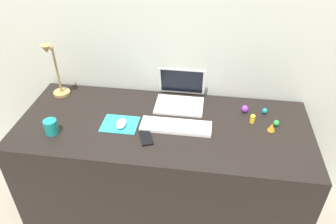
{
  "coord_description": "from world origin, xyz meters",
  "views": [
    {
      "loc": [
        0.25,
        -1.51,
        1.92
      ],
      "look_at": [
        0.03,
        0.0,
        0.83
      ],
      "focal_mm": 35.05,
      "sensor_mm": 36.0,
      "label": 1
    }
  ],
  "objects_px": {
    "mouse": "(121,124)",
    "toy_figurine_green": "(276,123)",
    "keyboard": "(176,126)",
    "toy_figurine_teal": "(265,111)",
    "toy_figurine_purple": "(245,109)",
    "cell_phone": "(146,138)",
    "laptop": "(180,95)",
    "toy_figurine_yellow": "(253,118)",
    "coffee_mug": "(51,127)",
    "toy_figurine_orange": "(272,127)",
    "desk_lamp": "(55,72)"
  },
  "relations": [
    {
      "from": "laptop",
      "to": "desk_lamp",
      "type": "bearing_deg",
      "value": -176.5
    },
    {
      "from": "desk_lamp",
      "to": "toy_figurine_teal",
      "type": "distance_m",
      "value": 1.34
    },
    {
      "from": "mouse",
      "to": "cell_phone",
      "type": "xyz_separation_m",
      "value": [
        0.16,
        -0.09,
        -0.02
      ]
    },
    {
      "from": "desk_lamp",
      "to": "toy_figurine_teal",
      "type": "relative_size",
      "value": 10.59
    },
    {
      "from": "toy_figurine_teal",
      "to": "toy_figurine_purple",
      "type": "height_order",
      "value": "toy_figurine_purple"
    },
    {
      "from": "toy_figurine_purple",
      "to": "cell_phone",
      "type": "bearing_deg",
      "value": -148.85
    },
    {
      "from": "cell_phone",
      "to": "toy_figurine_yellow",
      "type": "height_order",
      "value": "toy_figurine_yellow"
    },
    {
      "from": "keyboard",
      "to": "toy_figurine_purple",
      "type": "height_order",
      "value": "toy_figurine_purple"
    },
    {
      "from": "toy_figurine_orange",
      "to": "toy_figurine_yellow",
      "type": "bearing_deg",
      "value": 149.01
    },
    {
      "from": "toy_figurine_orange",
      "to": "toy_figurine_teal",
      "type": "height_order",
      "value": "toy_figurine_orange"
    },
    {
      "from": "keyboard",
      "to": "toy_figurine_purple",
      "type": "xyz_separation_m",
      "value": [
        0.4,
        0.22,
        0.01
      ]
    },
    {
      "from": "keyboard",
      "to": "laptop",
      "type": "bearing_deg",
      "value": 91.22
    },
    {
      "from": "coffee_mug",
      "to": "desk_lamp",
      "type": "bearing_deg",
      "value": 106.76
    },
    {
      "from": "toy_figurine_teal",
      "to": "toy_figurine_orange",
      "type": "bearing_deg",
      "value": -82.15
    },
    {
      "from": "toy_figurine_teal",
      "to": "toy_figurine_green",
      "type": "bearing_deg",
      "value": -64.09
    },
    {
      "from": "cell_phone",
      "to": "toy_figurine_purple",
      "type": "xyz_separation_m",
      "value": [
        0.55,
        0.34,
        0.02
      ]
    },
    {
      "from": "keyboard",
      "to": "mouse",
      "type": "relative_size",
      "value": 4.27
    },
    {
      "from": "cell_phone",
      "to": "toy_figurine_yellow",
      "type": "relative_size",
      "value": 2.23
    },
    {
      "from": "keyboard",
      "to": "toy_figurine_purple",
      "type": "bearing_deg",
      "value": 28.32
    },
    {
      "from": "mouse",
      "to": "toy_figurine_green",
      "type": "distance_m",
      "value": 0.9
    },
    {
      "from": "coffee_mug",
      "to": "toy_figurine_yellow",
      "type": "height_order",
      "value": "coffee_mug"
    },
    {
      "from": "laptop",
      "to": "mouse",
      "type": "xyz_separation_m",
      "value": [
        -0.31,
        -0.31,
        -0.03
      ]
    },
    {
      "from": "keyboard",
      "to": "toy_figurine_orange",
      "type": "relative_size",
      "value": 8.69
    },
    {
      "from": "keyboard",
      "to": "coffee_mug",
      "type": "bearing_deg",
      "value": -168.11
    },
    {
      "from": "laptop",
      "to": "toy_figurine_orange",
      "type": "xyz_separation_m",
      "value": [
        0.55,
        -0.22,
        -0.03
      ]
    },
    {
      "from": "keyboard",
      "to": "coffee_mug",
      "type": "distance_m",
      "value": 0.71
    },
    {
      "from": "laptop",
      "to": "coffee_mug",
      "type": "distance_m",
      "value": 0.8
    },
    {
      "from": "desk_lamp",
      "to": "toy_figurine_purple",
      "type": "xyz_separation_m",
      "value": [
        1.2,
        -0.01,
        -0.16
      ]
    },
    {
      "from": "toy_figurine_green",
      "to": "toy_figurine_yellow",
      "type": "height_order",
      "value": "toy_figurine_yellow"
    },
    {
      "from": "mouse",
      "to": "toy_figurine_yellow",
      "type": "distance_m",
      "value": 0.77
    },
    {
      "from": "laptop",
      "to": "keyboard",
      "type": "height_order",
      "value": "laptop"
    },
    {
      "from": "keyboard",
      "to": "toy_figurine_green",
      "type": "distance_m",
      "value": 0.59
    },
    {
      "from": "toy_figurine_orange",
      "to": "toy_figurine_purple",
      "type": "bearing_deg",
      "value": 131.34
    },
    {
      "from": "mouse",
      "to": "coffee_mug",
      "type": "relative_size",
      "value": 1.13
    },
    {
      "from": "keyboard",
      "to": "toy_figurine_green",
      "type": "xyz_separation_m",
      "value": [
        0.58,
        0.1,
        0.01
      ]
    },
    {
      "from": "cell_phone",
      "to": "toy_figurine_yellow",
      "type": "xyz_separation_m",
      "value": [
        0.59,
        0.23,
        0.02
      ]
    },
    {
      "from": "toy_figurine_orange",
      "to": "toy_figurine_teal",
      "type": "distance_m",
      "value": 0.17
    },
    {
      "from": "laptop",
      "to": "mouse",
      "type": "distance_m",
      "value": 0.44
    },
    {
      "from": "toy_figurine_green",
      "to": "toy_figurine_teal",
      "type": "bearing_deg",
      "value": 115.91
    },
    {
      "from": "keyboard",
      "to": "mouse",
      "type": "xyz_separation_m",
      "value": [
        -0.32,
        -0.03,
        0.01
      ]
    },
    {
      "from": "desk_lamp",
      "to": "coffee_mug",
      "type": "distance_m",
      "value": 0.41
    },
    {
      "from": "cell_phone",
      "to": "toy_figurine_teal",
      "type": "height_order",
      "value": "toy_figurine_teal"
    },
    {
      "from": "toy_figurine_teal",
      "to": "toy_figurine_purple",
      "type": "distance_m",
      "value": 0.12
    },
    {
      "from": "toy_figurine_purple",
      "to": "toy_figurine_green",
      "type": "bearing_deg",
      "value": -32.57
    },
    {
      "from": "toy_figurine_green",
      "to": "desk_lamp",
      "type": "bearing_deg",
      "value": 174.86
    },
    {
      "from": "coffee_mug",
      "to": "toy_figurine_teal",
      "type": "relative_size",
      "value": 2.32
    },
    {
      "from": "desk_lamp",
      "to": "toy_figurine_teal",
      "type": "height_order",
      "value": "desk_lamp"
    },
    {
      "from": "keyboard",
      "to": "toy_figurine_yellow",
      "type": "relative_size",
      "value": 7.16
    },
    {
      "from": "laptop",
      "to": "cell_phone",
      "type": "xyz_separation_m",
      "value": [
        -0.15,
        -0.4,
        -0.05
      ]
    },
    {
      "from": "mouse",
      "to": "toy_figurine_purple",
      "type": "relative_size",
      "value": 2.03
    }
  ]
}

